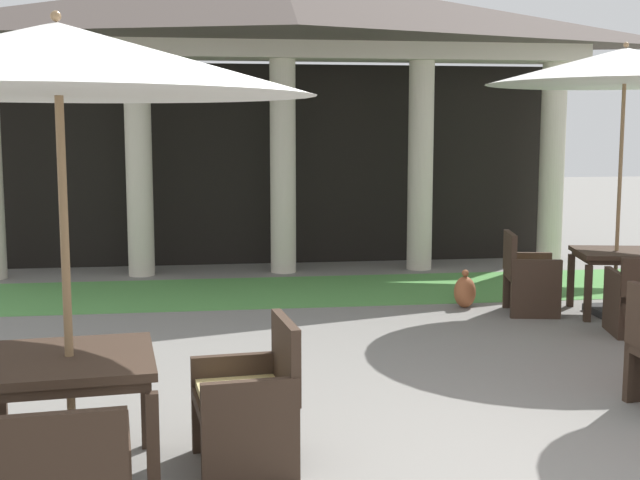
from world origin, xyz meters
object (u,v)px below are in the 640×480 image
patio_chair_near_foreground_west (528,276)px  patio_chair_mid_right_east (250,400)px  patio_umbrella_near_foreground (625,68)px  patio_table_mid_right (70,373)px  terracotta_urn (465,292)px  patio_umbrella_mid_right (58,63)px  patio_table_near_foreground (616,260)px

patio_chair_near_foreground_west → patio_chair_mid_right_east: (-3.31, -3.87, -0.01)m
patio_umbrella_near_foreground → patio_chair_mid_right_east: patio_umbrella_near_foreground is taller
patio_table_mid_right → patio_chair_mid_right_east: patio_chair_mid_right_east is taller
patio_umbrella_near_foreground → terracotta_urn: bearing=159.5°
patio_table_mid_right → terracotta_urn: bearing=49.4°
patio_umbrella_near_foreground → patio_table_mid_right: (-5.28, -3.79, -2.04)m
patio_chair_near_foreground_west → terracotta_urn: size_ratio=2.05×
patio_umbrella_mid_right → patio_chair_mid_right_east: patio_umbrella_mid_right is taller
patio_umbrella_near_foreground → patio_chair_near_foreground_west: bearing=168.5°
patio_chair_near_foreground_west → patio_table_mid_right: size_ratio=0.87×
patio_table_near_foreground → patio_chair_mid_right_east: size_ratio=1.12×
patio_umbrella_near_foreground → patio_umbrella_mid_right: size_ratio=1.04×
patio_umbrella_mid_right → terracotta_urn: 6.16m
patio_umbrella_mid_right → patio_chair_mid_right_east: (1.04, 0.11, -2.00)m
patio_table_mid_right → patio_umbrella_mid_right: patio_umbrella_mid_right is taller
patio_umbrella_near_foreground → patio_table_near_foreground: bearing=-116.6°
patio_table_near_foreground → patio_chair_mid_right_east: (-4.24, -3.68, -0.21)m
patio_chair_near_foreground_west → patio_table_mid_right: patio_chair_near_foreground_west is taller
patio_chair_mid_right_east → terracotta_urn: (2.70, 4.25, -0.22)m
terracotta_urn → patio_table_mid_right: bearing=-130.6°
patio_table_near_foreground → patio_chair_near_foreground_west: patio_chair_near_foreground_west is taller
patio_chair_near_foreground_west → patio_chair_mid_right_east: patio_chair_near_foreground_west is taller
patio_chair_near_foreground_west → patio_table_mid_right: 5.89m
patio_chair_near_foreground_west → terracotta_urn: 0.75m
patio_chair_near_foreground_west → terracotta_urn: patio_chair_near_foreground_west is taller
patio_chair_near_foreground_west → patio_table_mid_right: (-4.34, -3.98, 0.24)m
terracotta_urn → patio_table_near_foreground: bearing=-20.5°
patio_umbrella_mid_right → patio_chair_mid_right_east: bearing=6.1°
patio_table_mid_right → terracotta_urn: size_ratio=2.36×
patio_umbrella_near_foreground → patio_table_mid_right: size_ratio=2.84×
patio_table_near_foreground → patio_table_mid_right: 6.50m
patio_chair_mid_right_east → patio_umbrella_mid_right: bearing=90.0°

